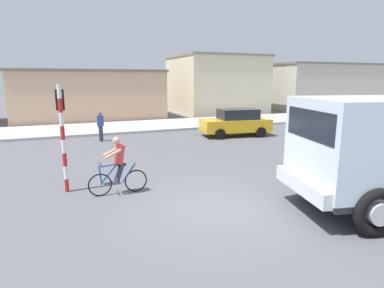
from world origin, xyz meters
name	(u,v)px	position (x,y,z in m)	size (l,w,h in m)	color
ground_plane	(210,207)	(0.00, 0.00, 0.00)	(120.00, 120.00, 0.00)	#56565B
sidewalk_far	(117,127)	(0.00, 14.62, 0.08)	(80.00, 5.00, 0.16)	#ADADA8
cyclist	(118,166)	(-2.06, 1.92, 0.86)	(1.73, 0.50, 1.72)	black
traffic_light_pole	(62,124)	(-3.49, 2.78, 2.07)	(0.24, 0.43, 3.20)	red
car_red_near	(236,122)	(6.04, 9.18, 0.82)	(4.19, 2.26, 1.60)	gold
pedestrian_near_kerb	(101,126)	(-1.56, 10.45, 0.85)	(0.34, 0.22, 1.62)	#2D334C
building_mid_block	(89,94)	(-1.18, 21.29, 2.01)	(11.55, 7.89, 4.01)	tan
building_corner_right	(216,84)	(11.03, 21.98, 2.76)	(8.12, 7.77, 5.51)	beige
building_set_back	(320,86)	(23.49, 21.02, 2.46)	(12.22, 6.38, 4.91)	#B2AD9E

